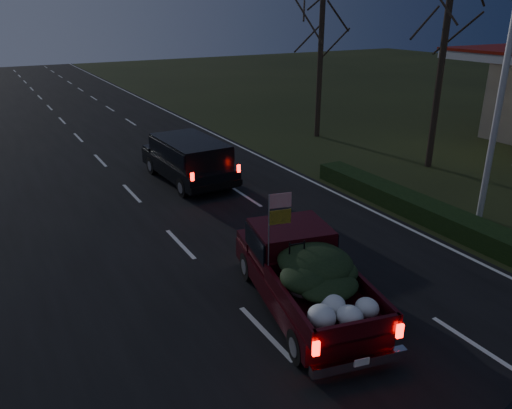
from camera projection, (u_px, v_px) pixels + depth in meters
name	position (u px, v px, depth m)	size (l,w,h in m)	color
ground	(265.00, 333.00, 10.78)	(120.00, 120.00, 0.00)	black
road_asphalt	(265.00, 333.00, 10.77)	(14.00, 120.00, 0.02)	black
hedge_row	(421.00, 209.00, 16.66)	(1.00, 10.00, 0.60)	black
light_pole	(509.00, 47.00, 14.72)	(0.50, 0.90, 9.16)	silver
bare_tree_mid	(448.00, 13.00, 19.83)	(3.60, 3.60, 8.50)	black
bare_tree_far	(321.00, 36.00, 25.45)	(3.60, 3.60, 7.00)	black
pickup_truck	(304.00, 270.00, 11.39)	(2.84, 5.22, 2.60)	#36070D
lead_suv	(189.00, 156.00, 19.76)	(2.25, 5.06, 1.43)	black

